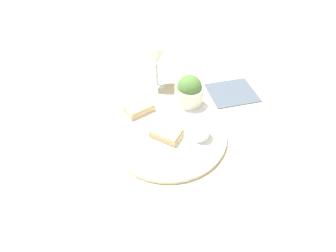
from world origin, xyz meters
The scene contains 8 objects.
ground_plane centered at (0.00, 0.00, 0.00)m, with size 4.00×4.00×0.00m, color #C6B289.
dinner_plate centered at (0.00, 0.00, 0.01)m, with size 0.34×0.34×0.01m.
salad_bowl centered at (0.08, 0.12, 0.06)m, with size 0.09×0.09×0.10m.
sauce_ramekin centered at (0.09, -0.03, 0.03)m, with size 0.06×0.06×0.04m.
cheese_toast_near centered at (-0.01, -0.02, 0.03)m, with size 0.10×0.10×0.03m.
cheese_toast_far centered at (-0.08, 0.09, 0.03)m, with size 0.10×0.09×0.03m.
wine_glass centered at (-0.02, 0.24, 0.11)m, with size 0.09×0.09×0.16m.
napkin centered at (0.24, 0.17, 0.00)m, with size 0.18×0.16×0.01m.
Camera 1 is at (-0.04, -0.52, 0.57)m, focal length 28.00 mm.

